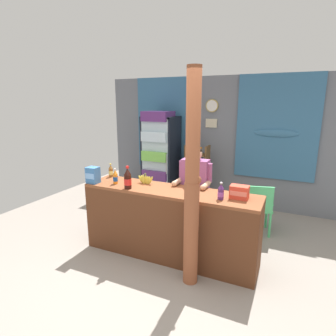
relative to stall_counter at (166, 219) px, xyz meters
name	(u,v)px	position (x,y,z in m)	size (l,w,h in m)	color
ground_plane	(191,236)	(0.09, 0.80, -0.60)	(7.44, 7.44, 0.00)	gray
back_wall_curtained	(221,140)	(0.08, 2.56, 0.78)	(5.21, 0.22, 2.67)	slate
stall_counter	(166,219)	(0.00, 0.00, 0.00)	(2.46, 0.58, 0.99)	brown
timber_post	(192,187)	(0.48, -0.33, 0.62)	(0.20, 0.18, 2.53)	#995133
drink_fridge	(160,154)	(-1.11, 2.06, 0.48)	(0.68, 0.68, 1.97)	black
bottle_shelf_rack	(197,174)	(-0.32, 2.19, 0.07)	(0.48, 0.28, 1.29)	brown
plastic_lawn_chair	(258,206)	(1.04, 1.35, -0.11)	(0.53, 0.53, 0.86)	#4CC675
shopkeeper	(195,185)	(0.21, 0.54, 0.37)	(0.50, 0.42, 1.53)	#28282D
soda_bottle_cola	(128,179)	(-0.54, -0.09, 0.53)	(0.10, 0.10, 0.32)	black
soda_bottle_orange_soda	(115,177)	(-0.83, 0.03, 0.49)	(0.07, 0.07, 0.23)	orange
soda_bottle_grape_soda	(221,192)	(0.73, 0.02, 0.49)	(0.07, 0.07, 0.22)	#56286B
soda_bottle_iced_tea	(111,171)	(-1.13, 0.32, 0.49)	(0.07, 0.07, 0.22)	brown
snack_box_biscuit	(93,175)	(-1.16, -0.07, 0.51)	(0.17, 0.15, 0.24)	#3D75B7
snack_box_crackers	(239,192)	(0.93, 0.15, 0.48)	(0.22, 0.15, 0.17)	#E5422D
banana_bunch	(145,180)	(-0.44, 0.22, 0.46)	(0.27, 0.06, 0.16)	#DBCC42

